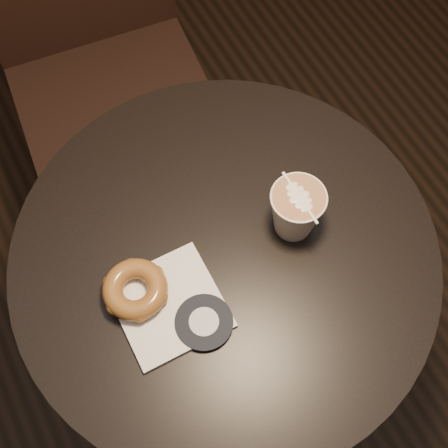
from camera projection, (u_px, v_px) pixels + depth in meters
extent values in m
plane|color=black|center=(224.00, 362.00, 1.68)|extent=(4.50, 4.50, 0.00)
cylinder|color=black|center=(225.00, 256.00, 1.02)|extent=(0.70, 0.70, 0.03)
cylinder|color=black|center=(224.00, 321.00, 1.35)|extent=(0.07, 0.07, 0.70)
cylinder|color=black|center=(224.00, 361.00, 1.67)|extent=(0.44, 0.44, 0.02)
cube|color=black|center=(116.00, 103.00, 1.46)|extent=(0.48, 0.48, 0.04)
cylinder|color=black|center=(83.00, 240.00, 1.57)|extent=(0.04, 0.04, 0.49)
cylinder|color=black|center=(219.00, 191.00, 1.63)|extent=(0.04, 0.04, 0.49)
cylinder|color=black|center=(45.00, 127.00, 1.72)|extent=(0.04, 0.04, 0.49)
cylinder|color=black|center=(171.00, 86.00, 1.78)|extent=(0.04, 0.04, 0.49)
cube|color=silver|center=(169.00, 305.00, 0.96)|extent=(0.16, 0.16, 0.01)
torus|color=brown|center=(135.00, 289.00, 0.95)|extent=(0.10, 0.10, 0.03)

